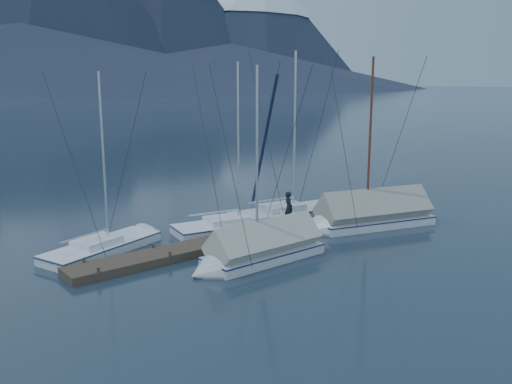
# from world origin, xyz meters

# --- Properties ---
(ground) EXTENTS (1000.00, 1000.00, 0.00)m
(ground) POSITION_xyz_m (0.00, 0.00, 0.00)
(ground) COLOR black
(ground) RESTS_ON ground
(dock) EXTENTS (18.00, 1.50, 0.54)m
(dock) POSITION_xyz_m (0.00, 2.00, 0.11)
(dock) COLOR #382D23
(dock) RESTS_ON ground
(mooring_posts) EXTENTS (15.12, 1.52, 0.35)m
(mooring_posts) POSITION_xyz_m (-0.50, 2.00, 0.35)
(mooring_posts) COLOR #382D23
(mooring_posts) RESTS_ON ground
(sailboat_open_left) EXTENTS (6.58, 3.73, 8.39)m
(sailboat_open_left) POSITION_xyz_m (-5.74, 4.74, 0.15)
(sailboat_open_left) COLOR white
(sailboat_open_left) RESTS_ON ground
(sailboat_open_mid) EXTENTS (6.98, 3.24, 8.92)m
(sailboat_open_mid) POSITION_xyz_m (0.74, 3.63, 0.16)
(sailboat_open_mid) COLOR white
(sailboat_open_mid) RESTS_ON ground
(sailboat_open_right) EXTENTS (7.48, 3.29, 9.61)m
(sailboat_open_right) POSITION_xyz_m (4.61, 3.81, 0.17)
(sailboat_open_right) COLOR silver
(sailboat_open_right) RESTS_ON ground
(sailboat_covered_near) EXTENTS (7.47, 4.06, 9.29)m
(sailboat_covered_near) POSITION_xyz_m (5.49, 0.14, 0.46)
(sailboat_covered_near) COLOR silver
(sailboat_covered_near) RESTS_ON ground
(sailboat_covered_far) EXTENTS (6.17, 2.62, 8.62)m
(sailboat_covered_far) POSITION_xyz_m (-2.21, -0.67, 0.42)
(sailboat_covered_far) COLOR silver
(sailboat_covered_far) RESTS_ON ground
(person) EXTENTS (0.55, 0.69, 1.64)m
(person) POSITION_xyz_m (1.95, 1.90, 1.16)
(person) COLOR black
(person) RESTS_ON dock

